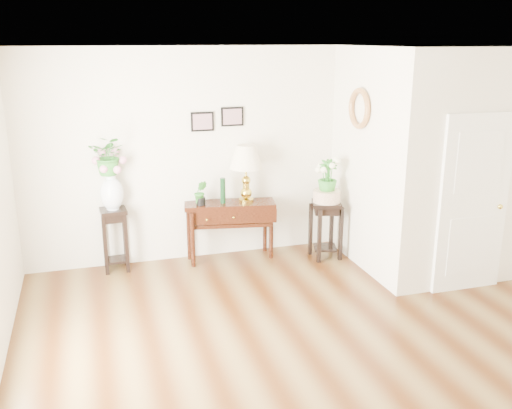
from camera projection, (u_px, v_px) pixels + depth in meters
name	position (u px, v px, depth m)	size (l,w,h in m)	color
floor	(330.00, 346.00, 5.56)	(6.00, 5.50, 0.02)	brown
ceiling	(342.00, 49.00, 4.77)	(6.00, 5.50, 0.02)	white
wall_back	(250.00, 153.00, 7.69)	(6.00, 0.02, 2.80)	beige
partition	(427.00, 158.00, 7.38)	(1.80, 1.95, 2.80)	beige
door	(473.00, 204.00, 6.56)	(0.90, 0.05, 2.10)	white
art_print_left	(202.00, 122.00, 7.36)	(0.30, 0.02, 0.25)	black
art_print_right	(232.00, 117.00, 7.46)	(0.30, 0.02, 0.25)	black
wall_ornament	(359.00, 109.00, 7.05)	(0.51, 0.51, 0.07)	#C37B46
console_table	(230.00, 231.00, 7.66)	(1.19, 0.40, 0.80)	black
table_lamp	(246.00, 176.00, 7.51)	(0.44, 0.44, 0.77)	gold
green_vase	(223.00, 190.00, 7.48)	(0.07, 0.07, 0.34)	black
potted_plant	(201.00, 193.00, 7.40)	(0.17, 0.14, 0.31)	#2E8228
plant_stand_a	(115.00, 240.00, 7.29)	(0.32, 0.32, 0.82)	black
porcelain_vase	(112.00, 192.00, 7.11)	(0.29, 0.29, 0.50)	silver
lily_arrangement	(109.00, 159.00, 6.99)	(0.44, 0.38, 0.49)	#2E8228
plant_stand_b	(326.00, 230.00, 7.71)	(0.37, 0.37, 0.79)	black
ceramic_bowl	(327.00, 196.00, 7.58)	(0.36, 0.36, 0.16)	beige
narcissus	(327.00, 177.00, 7.51)	(0.25, 0.25, 0.45)	#2E8228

